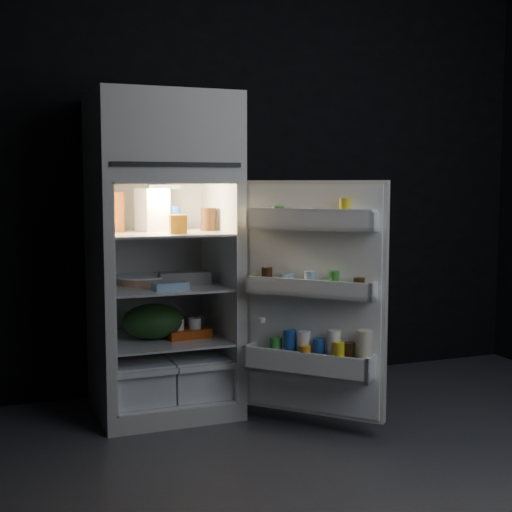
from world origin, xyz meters
name	(u,v)px	position (x,y,z in m)	size (l,w,h in m)	color
floor	(384,480)	(0.00, 0.00, 0.00)	(4.00, 3.40, 0.00)	#45454A
wall_back	(248,175)	(0.00, 1.70, 1.35)	(4.00, 0.00, 2.70)	black
refrigerator	(161,244)	(-0.67, 1.32, 0.96)	(0.76, 0.71, 1.78)	silver
fridge_door	(314,303)	(-0.03, 0.66, 0.68)	(0.63, 0.66, 1.22)	silver
milk_jug	(152,210)	(-0.71, 1.34, 1.15)	(0.15, 0.15, 0.24)	white
mayo_jar	(172,218)	(-0.59, 1.36, 1.10)	(0.10, 0.10, 0.14)	#1C4698
jam_jar	(209,219)	(-0.40, 1.27, 1.09)	(0.09, 0.09, 0.13)	black
amber_bottle	(117,212)	(-0.90, 1.37, 1.14)	(0.09, 0.09, 0.22)	#BF5F1E
small_carton	(178,224)	(-0.62, 1.12, 1.08)	(0.09, 0.07, 0.10)	orange
egg_carton	(185,278)	(-0.55, 1.27, 0.76)	(0.29, 0.11, 0.07)	gray
pie	(143,281)	(-0.77, 1.36, 0.75)	(0.29, 0.29, 0.04)	#A97B59
flat_package	(170,286)	(-0.68, 1.10, 0.75)	(0.19, 0.09, 0.04)	#88AED2
wrapped_pkg	(188,277)	(-0.50, 1.38, 0.75)	(0.13, 0.11, 0.05)	beige
produce_bag	(153,321)	(-0.73, 1.28, 0.52)	(0.35, 0.30, 0.20)	#193815
yogurt_tray	(188,333)	(-0.54, 1.22, 0.45)	(0.24, 0.13, 0.05)	#A93E0E
small_can_red	(180,323)	(-0.54, 1.44, 0.47)	(0.06, 0.06, 0.09)	#A93E0E
small_can_silver	(199,323)	(-0.42, 1.40, 0.47)	(0.06, 0.06, 0.09)	silver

